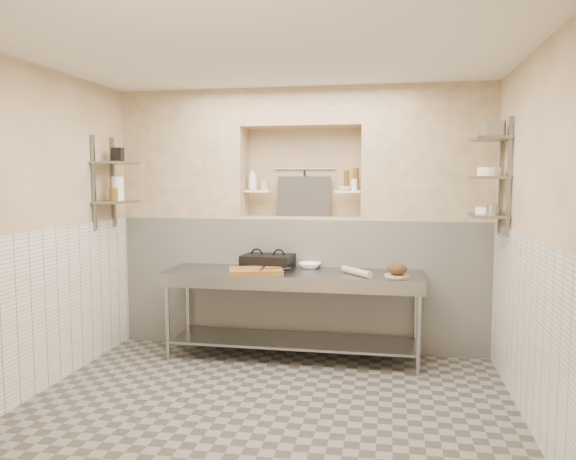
% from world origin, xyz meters
% --- Properties ---
extents(floor, '(4.00, 3.90, 0.10)m').
position_xyz_m(floor, '(0.00, 0.00, -0.05)').
color(floor, '#66605A').
rests_on(floor, ground).
extents(ceiling, '(4.00, 3.90, 0.10)m').
position_xyz_m(ceiling, '(0.00, 0.00, 2.85)').
color(ceiling, silver).
rests_on(ceiling, ground).
extents(wall_left, '(0.10, 3.90, 2.80)m').
position_xyz_m(wall_left, '(-2.05, 0.00, 1.40)').
color(wall_left, '#CEB28A').
rests_on(wall_left, ground).
extents(wall_right, '(0.10, 3.90, 2.80)m').
position_xyz_m(wall_right, '(2.05, 0.00, 1.40)').
color(wall_right, '#CEB28A').
rests_on(wall_right, ground).
extents(wall_back, '(4.00, 0.10, 2.80)m').
position_xyz_m(wall_back, '(0.00, 2.00, 1.40)').
color(wall_back, '#CEB28A').
rests_on(wall_back, ground).
extents(wall_front, '(4.00, 0.10, 2.80)m').
position_xyz_m(wall_front, '(0.00, -2.00, 1.40)').
color(wall_front, '#CEB28A').
rests_on(wall_front, ground).
extents(backwall_lower, '(4.00, 0.40, 1.40)m').
position_xyz_m(backwall_lower, '(0.00, 1.75, 0.70)').
color(backwall_lower, silver).
rests_on(backwall_lower, floor).
extents(alcove_sill, '(1.30, 0.40, 0.02)m').
position_xyz_m(alcove_sill, '(0.00, 1.75, 1.41)').
color(alcove_sill, '#CEB28A').
rests_on(alcove_sill, backwall_lower).
extents(backwall_pillar_left, '(1.35, 0.40, 1.40)m').
position_xyz_m(backwall_pillar_left, '(-1.33, 1.75, 2.10)').
color(backwall_pillar_left, '#CEB28A').
rests_on(backwall_pillar_left, backwall_lower).
extents(backwall_pillar_right, '(1.35, 0.40, 1.40)m').
position_xyz_m(backwall_pillar_right, '(1.33, 1.75, 2.10)').
color(backwall_pillar_right, '#CEB28A').
rests_on(backwall_pillar_right, backwall_lower).
extents(backwall_header, '(1.30, 0.40, 0.40)m').
position_xyz_m(backwall_header, '(0.00, 1.75, 2.60)').
color(backwall_header, '#CEB28A').
rests_on(backwall_header, backwall_lower).
extents(wainscot_left, '(0.02, 3.90, 1.40)m').
position_xyz_m(wainscot_left, '(-1.99, 0.00, 0.70)').
color(wainscot_left, silver).
rests_on(wainscot_left, floor).
extents(wainscot_right, '(0.02, 3.90, 1.40)m').
position_xyz_m(wainscot_right, '(1.99, 0.00, 0.70)').
color(wainscot_right, silver).
rests_on(wainscot_right, floor).
extents(alcove_shelf_left, '(0.28, 0.16, 0.02)m').
position_xyz_m(alcove_shelf_left, '(-0.50, 1.75, 1.70)').
color(alcove_shelf_left, white).
rests_on(alcove_shelf_left, backwall_lower).
extents(alcove_shelf_right, '(0.28, 0.16, 0.02)m').
position_xyz_m(alcove_shelf_right, '(0.50, 1.75, 1.70)').
color(alcove_shelf_right, white).
rests_on(alcove_shelf_right, backwall_lower).
extents(utensil_rail, '(0.70, 0.02, 0.02)m').
position_xyz_m(utensil_rail, '(0.00, 1.92, 1.95)').
color(utensil_rail, gray).
rests_on(utensil_rail, wall_back).
extents(hanging_steel, '(0.02, 0.02, 0.30)m').
position_xyz_m(hanging_steel, '(0.00, 1.90, 1.78)').
color(hanging_steel, black).
rests_on(hanging_steel, utensil_rail).
extents(splash_panel, '(0.60, 0.08, 0.45)m').
position_xyz_m(splash_panel, '(0.00, 1.85, 1.64)').
color(splash_panel, '#383330').
rests_on(splash_panel, alcove_sill).
extents(shelf_rail_left_a, '(0.03, 0.03, 0.95)m').
position_xyz_m(shelf_rail_left_a, '(-1.98, 1.25, 1.80)').
color(shelf_rail_left_a, slate).
rests_on(shelf_rail_left_a, wall_left).
extents(shelf_rail_left_b, '(0.03, 0.03, 0.95)m').
position_xyz_m(shelf_rail_left_b, '(-1.98, 0.85, 1.80)').
color(shelf_rail_left_b, slate).
rests_on(shelf_rail_left_b, wall_left).
extents(wall_shelf_left_lower, '(0.30, 0.50, 0.02)m').
position_xyz_m(wall_shelf_left_lower, '(-1.84, 1.05, 1.60)').
color(wall_shelf_left_lower, slate).
rests_on(wall_shelf_left_lower, wall_left).
extents(wall_shelf_left_upper, '(0.30, 0.50, 0.03)m').
position_xyz_m(wall_shelf_left_upper, '(-1.84, 1.05, 2.00)').
color(wall_shelf_left_upper, slate).
rests_on(wall_shelf_left_upper, wall_left).
extents(shelf_rail_right_a, '(0.03, 0.03, 1.05)m').
position_xyz_m(shelf_rail_right_a, '(1.98, 1.25, 1.85)').
color(shelf_rail_right_a, slate).
rests_on(shelf_rail_right_a, wall_right).
extents(shelf_rail_right_b, '(0.03, 0.03, 1.05)m').
position_xyz_m(shelf_rail_right_b, '(1.98, 0.85, 1.85)').
color(shelf_rail_right_b, slate).
rests_on(shelf_rail_right_b, wall_right).
extents(wall_shelf_right_lower, '(0.30, 0.50, 0.02)m').
position_xyz_m(wall_shelf_right_lower, '(1.84, 1.05, 1.50)').
color(wall_shelf_right_lower, slate).
rests_on(wall_shelf_right_lower, wall_right).
extents(wall_shelf_right_mid, '(0.30, 0.50, 0.02)m').
position_xyz_m(wall_shelf_right_mid, '(1.84, 1.05, 1.85)').
color(wall_shelf_right_mid, slate).
rests_on(wall_shelf_right_mid, wall_right).
extents(wall_shelf_right_upper, '(0.30, 0.50, 0.03)m').
position_xyz_m(wall_shelf_right_upper, '(1.84, 1.05, 2.20)').
color(wall_shelf_right_upper, slate).
rests_on(wall_shelf_right_upper, wall_right).
extents(prep_table, '(2.60, 0.70, 0.90)m').
position_xyz_m(prep_table, '(-0.01, 1.18, 0.64)').
color(prep_table, gray).
rests_on(prep_table, floor).
extents(panini_press, '(0.54, 0.41, 0.14)m').
position_xyz_m(panini_press, '(-0.31, 1.37, 0.97)').
color(panini_press, black).
rests_on(panini_press, prep_table).
extents(cutting_board, '(0.61, 0.50, 0.05)m').
position_xyz_m(cutting_board, '(-0.35, 1.02, 0.92)').
color(cutting_board, brown).
rests_on(cutting_board, prep_table).
extents(knife_blade, '(0.25, 0.14, 0.01)m').
position_xyz_m(knife_blade, '(-0.13, 1.07, 0.95)').
color(knife_blade, gray).
rests_on(knife_blade, cutting_board).
extents(tongs, '(0.03, 0.24, 0.02)m').
position_xyz_m(tongs, '(-0.28, 0.97, 0.96)').
color(tongs, gray).
rests_on(tongs, cutting_board).
extents(mixing_bowl, '(0.25, 0.25, 0.06)m').
position_xyz_m(mixing_bowl, '(0.13, 1.43, 0.93)').
color(mixing_bowl, white).
rests_on(mixing_bowl, prep_table).
extents(rolling_pin, '(0.33, 0.38, 0.07)m').
position_xyz_m(rolling_pin, '(0.64, 1.10, 0.93)').
color(rolling_pin, tan).
rests_on(rolling_pin, prep_table).
extents(bread_board, '(0.24, 0.24, 0.01)m').
position_xyz_m(bread_board, '(1.03, 1.11, 0.91)').
color(bread_board, tan).
rests_on(bread_board, prep_table).
extents(bread_loaf, '(0.19, 0.19, 0.11)m').
position_xyz_m(bread_loaf, '(1.03, 1.11, 0.97)').
color(bread_loaf, '#4C2D19').
rests_on(bread_loaf, bread_board).
extents(bottle_soap, '(0.12, 0.12, 0.25)m').
position_xyz_m(bottle_soap, '(-0.56, 1.76, 1.84)').
color(bottle_soap, white).
rests_on(bottle_soap, alcove_shelf_left).
extents(jar_alcove, '(0.07, 0.07, 0.11)m').
position_xyz_m(jar_alcove, '(-0.43, 1.78, 1.77)').
color(jar_alcove, '#CEB28A').
rests_on(jar_alcove, alcove_shelf_left).
extents(bowl_alcove, '(0.14, 0.14, 0.04)m').
position_xyz_m(bowl_alcove, '(0.47, 1.73, 1.73)').
color(bowl_alcove, white).
rests_on(bowl_alcove, alcove_shelf_right).
extents(condiment_a, '(0.07, 0.07, 0.24)m').
position_xyz_m(condiment_a, '(0.58, 1.77, 1.83)').
color(condiment_a, brown).
rests_on(condiment_a, alcove_shelf_right).
extents(condiment_b, '(0.05, 0.05, 0.22)m').
position_xyz_m(condiment_b, '(0.48, 1.76, 1.82)').
color(condiment_b, brown).
rests_on(condiment_b, alcove_shelf_right).
extents(condiment_c, '(0.07, 0.07, 0.12)m').
position_xyz_m(condiment_c, '(0.56, 1.75, 1.77)').
color(condiment_c, white).
rests_on(condiment_c, alcove_shelf_right).
extents(jug_left, '(0.12, 0.12, 0.25)m').
position_xyz_m(jug_left, '(-1.84, 1.08, 1.74)').
color(jug_left, white).
rests_on(jug_left, wall_shelf_left_lower).
extents(jar_left, '(0.09, 0.09, 0.13)m').
position_xyz_m(jar_left, '(-1.84, 0.99, 1.68)').
color(jar_left, brown).
rests_on(jar_left, wall_shelf_left_lower).
extents(box_left_upper, '(0.11, 0.11, 0.15)m').
position_xyz_m(box_left_upper, '(-1.84, 1.10, 2.09)').
color(box_left_upper, black).
rests_on(box_left_upper, wall_shelf_left_upper).
extents(bowl_right, '(0.21, 0.21, 0.06)m').
position_xyz_m(bowl_right, '(1.84, 1.12, 1.54)').
color(bowl_right, white).
rests_on(bowl_right, wall_shelf_right_lower).
extents(canister_right, '(0.10, 0.10, 0.10)m').
position_xyz_m(canister_right, '(1.84, 0.85, 1.56)').
color(canister_right, gray).
rests_on(canister_right, wall_shelf_right_lower).
extents(bowl_right_mid, '(0.21, 0.21, 0.08)m').
position_xyz_m(bowl_right_mid, '(1.84, 1.06, 1.90)').
color(bowl_right_mid, white).
rests_on(bowl_right_mid, wall_shelf_right_mid).
extents(basket_right, '(0.21, 0.24, 0.14)m').
position_xyz_m(basket_right, '(1.84, 1.00, 2.28)').
color(basket_right, gray).
rests_on(basket_right, wall_shelf_right_upper).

